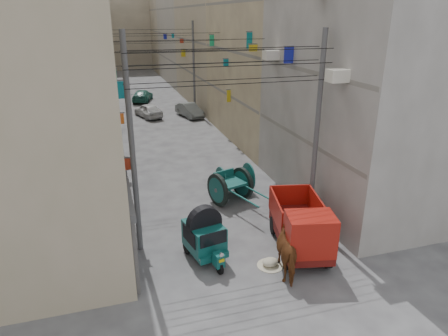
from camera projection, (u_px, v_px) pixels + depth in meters
name	position (u px, v px, depth m)	size (l,w,h in m)	color
building_row_left	(56.00, 38.00, 36.99)	(8.00, 62.00, 14.00)	tan
building_row_right	(222.00, 36.00, 41.31)	(8.00, 62.00, 14.00)	#A59F9A
end_cap_building	(123.00, 28.00, 67.63)	(22.00, 10.00, 13.00)	#B7A990
shutters_left	(122.00, 173.00, 18.63)	(0.18, 14.40, 2.88)	#4A4A4F
signboards	(165.00, 88.00, 29.08)	(8.22, 40.52, 5.67)	#B33017
ac_units	(304.00, 41.00, 16.14)	(0.70, 6.55, 3.35)	silver
utility_poles	(177.00, 91.00, 24.72)	(7.40, 22.20, 8.00)	#4E4E51
overhead_cables	(183.00, 48.00, 21.41)	(7.40, 22.52, 1.12)	black
auto_rickshaw	(205.00, 235.00, 14.49)	(1.58, 2.33, 1.58)	black
tonga_cart	(230.00, 186.00, 18.98)	(2.30, 3.68, 1.56)	black
mini_truck	(303.00, 231.00, 14.59)	(2.43, 4.00, 2.10)	black
second_cart	(235.00, 178.00, 20.10)	(1.73, 1.56, 1.41)	#124F4A
feed_sack	(270.00, 262.00, 14.26)	(0.59, 0.47, 0.29)	#BEB79D
horse	(291.00, 250.00, 13.66)	(0.94, 2.06, 1.74)	brown
distant_car_white	(148.00, 110.00, 35.02)	(1.45, 3.60, 1.23)	silver
distant_car_grey	(189.00, 110.00, 35.16)	(1.24, 3.55, 1.17)	#525654
distant_car_green	(142.00, 96.00, 41.59)	(1.64, 4.02, 1.17)	#216153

